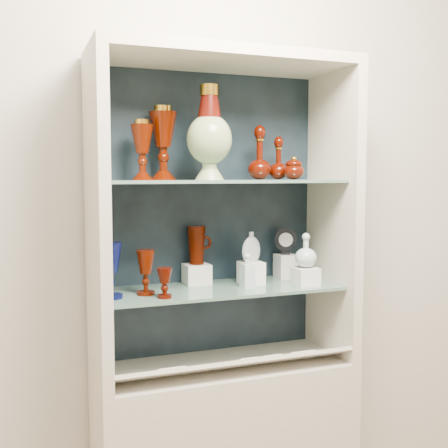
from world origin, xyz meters
name	(u,v)px	position (x,y,z in m)	size (l,w,h in m)	color
wall_back	(206,196)	(0.00, 1.75, 1.40)	(3.50, 0.02, 2.80)	beige
cabinet_back_panel	(208,214)	(0.00, 1.72, 1.32)	(0.98, 0.02, 1.15)	black
cabinet_side_left	(97,221)	(-0.48, 1.53, 1.32)	(0.04, 0.40, 1.15)	beige
cabinet_side_right	(333,214)	(0.48, 1.53, 1.32)	(0.04, 0.40, 1.15)	beige
cabinet_top_cap	(224,59)	(0.00, 1.53, 1.92)	(1.00, 0.40, 0.04)	beige
shelf_lower	(222,289)	(0.00, 1.55, 1.04)	(0.92, 0.34, 0.01)	slate
shelf_upper	(222,181)	(0.00, 1.55, 1.46)	(0.92, 0.34, 0.01)	slate
label_ledge	(234,365)	(0.00, 1.42, 0.78)	(0.92, 0.18, 0.01)	beige
label_card_0	(300,353)	(0.27, 1.42, 0.80)	(0.10, 0.07, 0.00)	white
label_card_1	(250,359)	(0.06, 1.42, 0.80)	(0.10, 0.07, 0.00)	white
label_card_2	(170,369)	(-0.25, 1.42, 0.80)	(0.10, 0.07, 0.00)	white
label_card_3	(267,357)	(0.13, 1.42, 0.80)	(0.10, 0.07, 0.00)	white
pedestal_lamp_left	(163,143)	(-0.21, 1.62, 1.61)	(0.11, 0.11, 0.28)	#4D1001
pedestal_lamp_right	(142,150)	(-0.30, 1.58, 1.58)	(0.08, 0.08, 0.22)	#4D1001
enamel_urn	(209,133)	(-0.07, 1.50, 1.64)	(0.17, 0.17, 0.35)	#134B21
ruby_decanter_a	(260,149)	(0.17, 1.57, 1.59)	(0.09, 0.09, 0.24)	#470A00
ruby_decanter_b	(279,157)	(0.26, 1.59, 1.56)	(0.08, 0.08, 0.18)	#470A00
lidded_bowl	(294,168)	(0.29, 1.51, 1.52)	(0.08, 0.08, 0.09)	#470A00
cobalt_goblet	(110,271)	(-0.44, 1.51, 1.15)	(0.08, 0.08, 0.20)	#090E3D
ruby_goblet_tall	(146,272)	(-0.31, 1.52, 1.13)	(0.07, 0.07, 0.17)	#4D1001
ruby_goblet_small	(165,283)	(-0.26, 1.44, 1.10)	(0.05, 0.05, 0.11)	#470A00
riser_ruby_pitcher	(197,274)	(-0.07, 1.65, 1.09)	(0.10, 0.10, 0.08)	silver
ruby_pitcher	(196,245)	(-0.07, 1.65, 1.21)	(0.12, 0.07, 0.16)	#4D1001
clear_square_bottle	(247,270)	(0.09, 1.51, 1.12)	(0.05, 0.05, 0.13)	#AABDC5
riser_flat_flask	(251,273)	(0.13, 1.57, 1.09)	(0.09, 0.09, 0.09)	silver
flat_flask	(251,246)	(0.13, 1.57, 1.20)	(0.09, 0.04, 0.13)	#A4A9B6
riser_clear_round_decanter	(306,276)	(0.33, 1.48, 1.08)	(0.09, 0.09, 0.07)	silver
clear_round_decanter	(306,251)	(0.33, 1.48, 1.19)	(0.09, 0.09, 0.13)	#AABDC5
riser_cameo_medallion	(285,266)	(0.32, 1.65, 1.10)	(0.08, 0.08, 0.10)	silver
cameo_medallion	(286,241)	(0.32, 1.65, 1.21)	(0.10, 0.04, 0.12)	black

